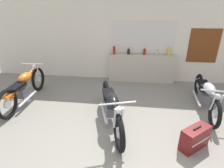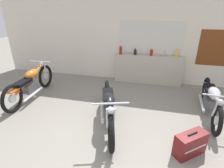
% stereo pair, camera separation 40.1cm
% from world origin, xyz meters
% --- Properties ---
extents(ground_plane, '(24.00, 24.00, 0.00)m').
position_xyz_m(ground_plane, '(0.00, 0.00, 0.00)').
color(ground_plane, gray).
extents(wall_back, '(10.00, 0.07, 2.80)m').
position_xyz_m(wall_back, '(0.02, 3.62, 1.40)').
color(wall_back, beige).
rests_on(wall_back, ground_plane).
extents(sill_counter, '(2.14, 0.28, 0.92)m').
position_xyz_m(sill_counter, '(0.31, 3.44, 0.46)').
color(sill_counter, '#B7AD99').
rests_on(sill_counter, ground_plane).
extents(bottle_leftmost, '(0.09, 0.09, 0.32)m').
position_xyz_m(bottle_leftmost, '(-0.60, 3.40, 1.06)').
color(bottle_leftmost, maroon).
rests_on(bottle_leftmost, sill_counter).
extents(bottle_left_center, '(0.09, 0.09, 0.21)m').
position_xyz_m(bottle_left_center, '(-0.13, 3.46, 1.01)').
color(bottle_left_center, black).
rests_on(bottle_left_center, sill_counter).
extents(bottle_center, '(0.09, 0.09, 0.24)m').
position_xyz_m(bottle_center, '(0.38, 3.45, 1.03)').
color(bottle_center, maroon).
rests_on(bottle_center, sill_counter).
extents(bottle_right_center, '(0.06, 0.06, 0.20)m').
position_xyz_m(bottle_right_center, '(0.78, 3.46, 1.01)').
color(bottle_right_center, '#B7B2A8').
rests_on(bottle_right_center, sill_counter).
extents(bottle_rightmost, '(0.09, 0.09, 0.29)m').
position_xyz_m(bottle_rightmost, '(1.14, 3.48, 1.05)').
color(bottle_rightmost, gold).
rests_on(bottle_rightmost, sill_counter).
extents(motorcycle_silver, '(0.64, 2.15, 0.78)m').
position_xyz_m(motorcycle_silver, '(1.83, 1.87, 0.39)').
color(motorcycle_silver, black).
rests_on(motorcycle_silver, ground_plane).
extents(motorcycle_orange, '(0.64, 2.18, 0.88)m').
position_xyz_m(motorcycle_orange, '(-2.73, 1.62, 0.43)').
color(motorcycle_orange, black).
rests_on(motorcycle_orange, ground_plane).
extents(motorcycle_black, '(0.85, 2.10, 0.85)m').
position_xyz_m(motorcycle_black, '(-0.38, 0.96, 0.41)').
color(motorcycle_black, black).
rests_on(motorcycle_black, ground_plane).
extents(hard_case_darkred, '(0.58, 0.53, 0.44)m').
position_xyz_m(hard_case_darkred, '(1.18, 0.43, 0.21)').
color(hard_case_darkred, maroon).
rests_on(hard_case_darkred, ground_plane).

